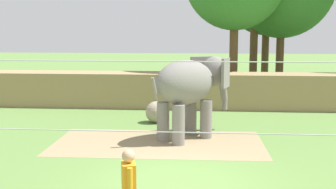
# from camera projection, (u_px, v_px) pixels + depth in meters

# --- Properties ---
(ground_plane) EXTENTS (120.00, 120.00, 0.00)m
(ground_plane) POSITION_uv_depth(u_px,v_px,m) (178.00, 182.00, 10.47)
(ground_plane) COLOR #5B7F3D
(dirt_patch) EXTENTS (6.82, 3.74, 0.01)m
(dirt_patch) POSITION_uv_depth(u_px,v_px,m) (158.00, 143.00, 14.12)
(dirt_patch) COLOR #937F5B
(dirt_patch) RESTS_ON ground
(embankment_wall) EXTENTS (36.00, 1.80, 1.62)m
(embankment_wall) POSITION_uv_depth(u_px,v_px,m) (192.00, 90.00, 20.64)
(embankment_wall) COLOR #997F56
(embankment_wall) RESTS_ON ground
(elephant) EXTENTS (2.96, 3.13, 2.71)m
(elephant) POSITION_uv_depth(u_px,v_px,m) (191.00, 85.00, 14.54)
(elephant) COLOR gray
(elephant) RESTS_ON ground
(enrichment_ball) EXTENTS (0.85, 0.85, 0.85)m
(enrichment_ball) POSITION_uv_depth(u_px,v_px,m) (156.00, 112.00, 17.20)
(enrichment_ball) COLOR gray
(enrichment_ball) RESTS_ON ground
(cable_fence) EXTENTS (11.22, 0.27, 3.21)m
(cable_fence) POSITION_uv_depth(u_px,v_px,m) (169.00, 144.00, 7.74)
(cable_fence) COLOR brown
(cable_fence) RESTS_ON ground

